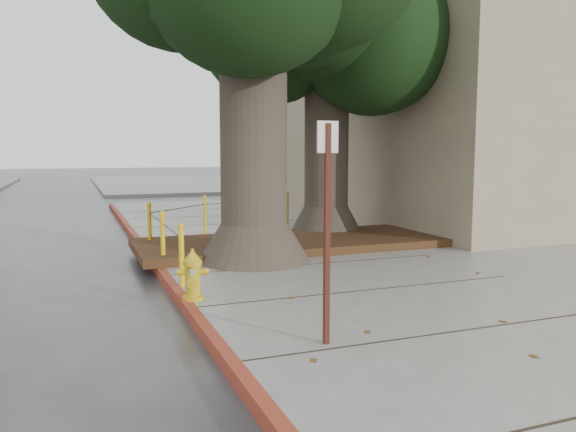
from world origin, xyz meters
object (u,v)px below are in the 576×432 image
at_px(car_red, 368,179).
at_px(car_silver, 275,184).
at_px(signpost, 327,220).
at_px(fire_hydrant, 193,275).

bearing_deg(car_red, car_silver, 109.46).
distance_m(signpost, car_red, 24.67).
bearing_deg(signpost, car_red, 59.58).
xyz_separation_m(signpost, car_red, (12.37, 21.33, -0.77)).
distance_m(fire_hydrant, car_silver, 18.63).
height_order(signpost, car_red, signpost).
bearing_deg(car_silver, signpost, 156.36).
xyz_separation_m(fire_hydrant, car_red, (13.30, 19.11, 0.18)).
bearing_deg(fire_hydrant, signpost, -50.65).
xyz_separation_m(signpost, car_silver, (6.38, 19.35, -0.82)).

